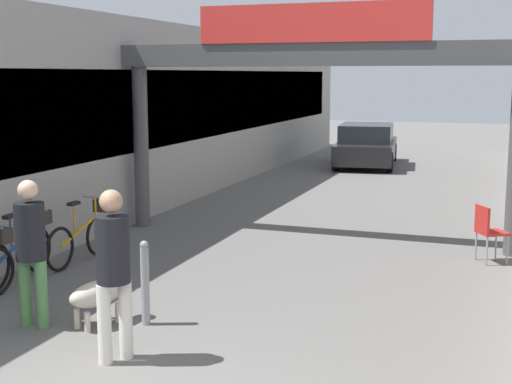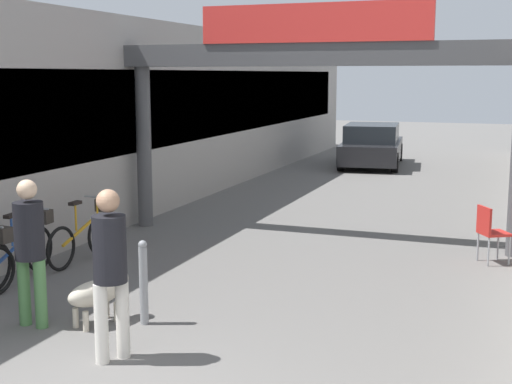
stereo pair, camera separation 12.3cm
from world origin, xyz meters
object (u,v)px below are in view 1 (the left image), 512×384
Objects in this scene: pedestrian_companion at (31,244)px; parked_car_black at (366,146)px; bicycle_blue_third at (22,249)px; bicycle_orange_farthest at (84,234)px; dog_on_leash at (102,292)px; bollard_post_metal at (145,282)px; pedestrian_with_dog at (113,264)px; cafe_chair_red_nearer at (488,228)px.

pedestrian_companion is 15.85m from parked_car_black.
bicycle_blue_third is 1.00× the size of bicycle_orange_farthest.
dog_on_leash is at bearing 28.07° from pedestrian_companion.
parked_car_black is (-0.37, 15.31, 0.13)m from bollard_post_metal.
dog_on_leash is (0.68, 0.36, -0.60)m from pedestrian_companion.
bicycle_blue_third is at bearing 142.54° from pedestrian_with_dog.
bollard_post_metal is 5.59m from cafe_chair_red_nearer.
pedestrian_companion is at bearing -48.92° from bicycle_blue_third.
bicycle_blue_third is at bearing 149.29° from dog_on_leash.
parked_car_black is (1.89, 13.10, 0.21)m from bicycle_orange_farthest.
dog_on_leash is 2.39m from bicycle_blue_third.
bollard_post_metal is (1.17, 0.51, -0.48)m from pedestrian_companion.
bicycle_orange_farthest is (-2.49, 3.26, -0.58)m from pedestrian_with_dog.
pedestrian_with_dog is 1.19m from bollard_post_metal.
parked_car_black reaches higher than dog_on_leash.
pedestrian_with_dog is at bearing -52.71° from bicycle_orange_farthest.
dog_on_leash is 15.46m from parked_car_black.
bollard_post_metal is 15.32m from parked_car_black.
pedestrian_companion is 2.98m from bicycle_orange_farthest.
bicycle_orange_farthest is 13.24m from parked_car_black.
bicycle_blue_third is (-2.06, 1.22, 0.05)m from dog_on_leash.
bollard_post_metal is (-0.22, 1.05, -0.51)m from pedestrian_with_dog.
bollard_post_metal is at bearing -130.71° from cafe_chair_red_nearer.
bicycle_orange_farthest is at bearing 75.89° from bicycle_blue_third.
pedestrian_with_dog is at bearing -37.46° from bicycle_blue_third.
cafe_chair_red_nearer is (6.19, 3.17, 0.10)m from bicycle_blue_third.
parked_car_black is at bearing 109.94° from cafe_chair_red_nearer.
bollard_post_metal is at bearing -88.62° from parked_car_black.
pedestrian_companion is at bearing -156.40° from bollard_post_metal.
pedestrian_companion reaches higher than bollard_post_metal.
parked_car_black is (-4.02, 11.07, 0.10)m from cafe_chair_red_nearer.
dog_on_leash is at bearing -53.13° from bicycle_orange_farthest.
dog_on_leash is at bearing -90.45° from parked_car_black.
cafe_chair_red_nearer is at bearing 46.68° from dog_on_leash.
dog_on_leash is 0.87× the size of bollard_post_metal.
pedestrian_with_dog reaches higher than bicycle_orange_farthest.
pedestrian_with_dog is 1.05× the size of bicycle_orange_farthest.
cafe_chair_red_nearer is at bearing 18.94° from bicycle_orange_farthest.
pedestrian_with_dog reaches higher than dog_on_leash.
bicycle_blue_third is 1.90× the size of cafe_chair_red_nearer.
pedestrian_with_dog is at bearing -51.61° from dog_on_leash.
pedestrian_with_dog reaches higher than bollard_post_metal.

